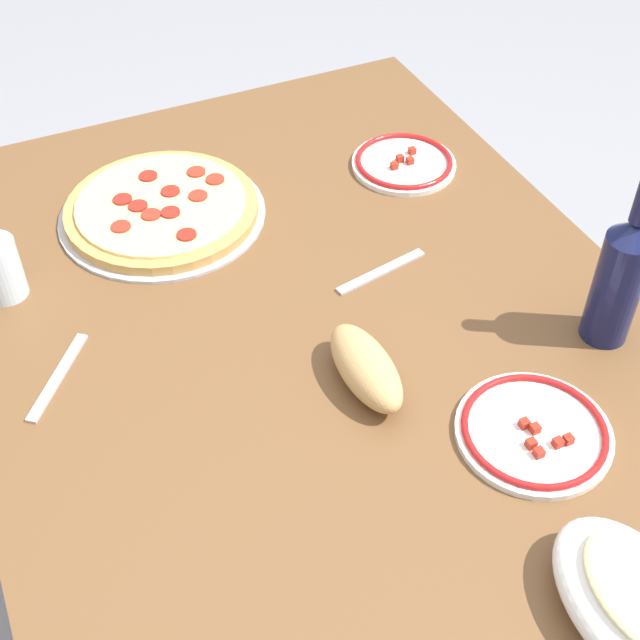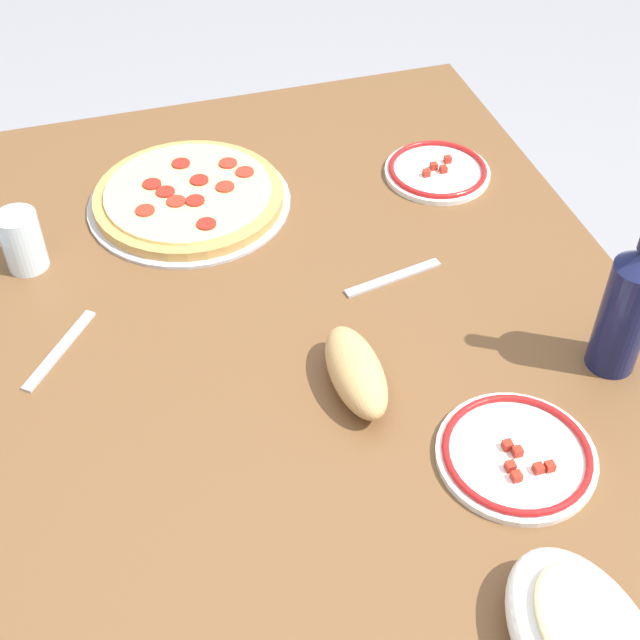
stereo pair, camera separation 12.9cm
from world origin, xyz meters
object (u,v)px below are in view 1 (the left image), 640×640
(baked_pasta_dish, at_px, (639,605))
(water_glass, at_px, (0,269))
(bread_loaf, at_px, (366,367))
(dining_table, at_px, (320,381))
(wine_bottle, at_px, (620,277))
(pepperoni_pizza, at_px, (162,209))
(side_plate_near, at_px, (404,163))
(side_plate_far, at_px, (534,432))

(baked_pasta_dish, distance_m, water_glass, 1.00)
(baked_pasta_dish, distance_m, bread_loaf, 0.46)
(dining_table, height_order, wine_bottle, wine_bottle)
(dining_table, xyz_separation_m, wine_bottle, (0.17, 0.38, 0.22))
(pepperoni_pizza, height_order, wine_bottle, wine_bottle)
(wine_bottle, xyz_separation_m, bread_loaf, (-0.06, -0.37, -0.08))
(water_glass, relative_size, bread_loaf, 0.59)
(water_glass, bearing_deg, pepperoni_pizza, 107.50)
(wine_bottle, relative_size, bread_loaf, 1.64)
(pepperoni_pizza, relative_size, water_glass, 3.51)
(baked_pasta_dish, xyz_separation_m, wine_bottle, (-0.38, 0.26, 0.07))
(dining_table, distance_m, wine_bottle, 0.48)
(pepperoni_pizza, bearing_deg, bread_loaf, 16.34)
(dining_table, height_order, water_glass, water_glass)
(side_plate_near, bearing_deg, wine_bottle, 6.84)
(dining_table, bearing_deg, bread_loaf, 8.51)
(dining_table, distance_m, pepperoni_pizza, 0.41)
(water_glass, distance_m, bread_loaf, 0.58)
(pepperoni_pizza, distance_m, baked_pasta_dish, 0.97)
(baked_pasta_dish, bearing_deg, pepperoni_pizza, -164.86)
(pepperoni_pizza, relative_size, wine_bottle, 1.26)
(bread_loaf, bearing_deg, water_glass, -133.48)
(baked_pasta_dish, distance_m, side_plate_far, 0.27)
(pepperoni_pizza, bearing_deg, baked_pasta_dish, 15.14)
(dining_table, distance_m, bread_loaf, 0.18)
(pepperoni_pizza, height_order, side_plate_far, pepperoni_pizza)
(dining_table, xyz_separation_m, side_plate_near, (-0.33, 0.32, 0.11))
(water_glass, height_order, side_plate_near, water_glass)
(dining_table, distance_m, side_plate_near, 0.48)
(side_plate_near, bearing_deg, dining_table, -44.18)
(wine_bottle, relative_size, side_plate_near, 1.46)
(pepperoni_pizza, distance_m, side_plate_far, 0.74)
(bread_loaf, bearing_deg, side_plate_far, 42.39)
(dining_table, distance_m, baked_pasta_dish, 0.59)
(wine_bottle, height_order, side_plate_far, wine_bottle)
(side_plate_far, bearing_deg, dining_table, -148.49)
(baked_pasta_dish, bearing_deg, side_plate_far, 168.76)
(pepperoni_pizza, bearing_deg, dining_table, 18.63)
(baked_pasta_dish, relative_size, wine_bottle, 0.85)
(side_plate_near, relative_size, side_plate_far, 0.91)
(side_plate_near, height_order, bread_loaf, bread_loaf)
(dining_table, height_order, pepperoni_pizza, pepperoni_pizza)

